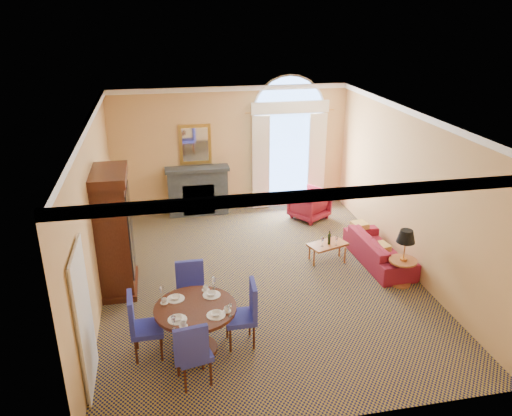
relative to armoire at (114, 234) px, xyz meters
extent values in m
plane|color=#13153C|center=(2.72, -0.20, -1.13)|extent=(7.50, 7.50, 0.00)
cube|color=#E4B16C|center=(2.72, 3.55, 0.47)|extent=(6.00, 0.04, 3.20)
cube|color=#E4B16C|center=(-0.28, -0.20, 0.47)|extent=(0.04, 7.50, 3.20)
cube|color=#E4B16C|center=(5.72, -0.20, 0.47)|extent=(0.04, 7.50, 3.20)
cube|color=white|center=(2.72, -0.20, 2.07)|extent=(6.00, 7.50, 0.04)
cube|color=white|center=(2.72, -0.20, 2.01)|extent=(6.00, 7.50, 0.12)
cube|color=white|center=(-0.24, -2.60, -0.10)|extent=(0.08, 0.90, 2.06)
cube|color=#3A4145|center=(1.82, 3.35, -0.53)|extent=(1.50, 0.40, 1.20)
cube|color=#3A4145|center=(1.82, 3.32, 0.11)|extent=(1.60, 0.46, 0.08)
cube|color=gold|center=(1.82, 3.52, 0.67)|extent=(0.80, 0.04, 1.00)
cube|color=white|center=(1.82, 3.50, 0.67)|extent=(0.64, 0.02, 0.84)
cube|color=white|center=(4.22, 3.53, 0.12)|extent=(1.90, 0.04, 2.50)
cube|color=#7EA1D4|center=(4.22, 3.52, 0.12)|extent=(1.70, 0.02, 2.30)
cylinder|color=white|center=(4.22, 3.53, 1.37)|extent=(1.90, 0.04, 1.90)
cube|color=#F3E9CE|center=(3.47, 3.41, 0.12)|extent=(0.45, 0.06, 2.45)
cube|color=#F3E9CE|center=(4.97, 3.41, 0.12)|extent=(0.45, 0.06, 2.45)
cube|color=#F3E9CE|center=(4.22, 3.41, 1.52)|extent=(2.00, 0.08, 0.30)
cube|color=#38170C|center=(0.00, 0.00, -0.04)|extent=(0.60, 1.08, 2.17)
cube|color=#38170C|center=(0.00, 0.00, 1.12)|extent=(0.67, 1.19, 0.17)
cube|color=#38170C|center=(0.00, 0.00, -1.07)|extent=(0.67, 1.19, 0.11)
cylinder|color=#38170C|center=(1.29, -2.18, -0.36)|extent=(1.25, 1.25, 0.05)
cylinder|color=#38170C|center=(1.29, -2.18, -0.76)|extent=(0.17, 0.17, 0.74)
cylinder|color=#38170C|center=(1.29, -2.18, -1.10)|extent=(0.63, 0.63, 0.06)
cylinder|color=white|center=(1.57, -1.90, -0.33)|extent=(0.28, 0.28, 0.01)
imported|color=white|center=(1.57, -1.90, -0.31)|extent=(0.15, 0.15, 0.04)
imported|color=white|center=(1.49, -1.73, -0.30)|extent=(0.09, 0.09, 0.07)
cylinder|color=white|center=(1.01, -1.90, -0.33)|extent=(0.28, 0.28, 0.01)
imported|color=white|center=(1.01, -1.90, -0.31)|extent=(0.15, 0.15, 0.04)
imported|color=white|center=(0.83, -1.98, -0.30)|extent=(0.09, 0.09, 0.07)
cylinder|color=white|center=(1.01, -2.46, -0.33)|extent=(0.28, 0.28, 0.01)
imported|color=white|center=(1.01, -2.46, -0.31)|extent=(0.15, 0.15, 0.04)
imported|color=white|center=(1.08, -2.64, -0.30)|extent=(0.09, 0.09, 0.07)
cylinder|color=white|center=(1.57, -2.46, -0.33)|extent=(0.28, 0.28, 0.01)
imported|color=white|center=(1.57, -2.46, -0.31)|extent=(0.15, 0.15, 0.04)
imported|color=white|center=(1.74, -2.39, -0.30)|extent=(0.09, 0.09, 0.07)
cube|color=#282D9E|center=(1.28, -1.42, -0.66)|extent=(0.56, 0.56, 0.08)
cube|color=#282D9E|center=(1.28, -1.21, -0.35)|extent=(0.47, 0.08, 0.56)
cylinder|color=#38170C|center=(1.50, -1.28, -0.91)|extent=(0.04, 0.04, 0.43)
cylinder|color=#38170C|center=(1.14, -1.20, -0.91)|extent=(0.04, 0.04, 0.43)
cylinder|color=#38170C|center=(1.42, -1.64, -0.91)|extent=(0.04, 0.04, 0.43)
cylinder|color=#38170C|center=(1.06, -1.56, -0.91)|extent=(0.04, 0.04, 0.43)
cube|color=#282D9E|center=(1.19, -2.86, -0.66)|extent=(0.56, 0.56, 0.08)
cube|color=#282D9E|center=(1.16, -3.07, -0.35)|extent=(0.48, 0.14, 0.56)
cylinder|color=#38170C|center=(1.05, -3.08, -0.91)|extent=(0.04, 0.04, 0.43)
cylinder|color=#38170C|center=(1.41, -3.00, -0.91)|extent=(0.04, 0.04, 0.43)
cylinder|color=#38170C|center=(0.97, -2.72, -0.91)|extent=(0.04, 0.04, 0.43)
cylinder|color=#38170C|center=(1.33, -2.64, -0.91)|extent=(0.04, 0.04, 0.43)
cube|color=#282D9E|center=(1.98, -2.14, -0.66)|extent=(0.48, 0.48, 0.08)
cube|color=#282D9E|center=(2.19, -2.13, -0.35)|extent=(0.10, 0.48, 0.56)
cylinder|color=#38170C|center=(2.16, -2.33, -0.91)|extent=(0.04, 0.04, 0.43)
cylinder|color=#38170C|center=(2.16, -1.96, -0.91)|extent=(0.04, 0.04, 0.43)
cylinder|color=#38170C|center=(1.79, -2.32, -0.91)|extent=(0.04, 0.04, 0.43)
cylinder|color=#38170C|center=(1.79, -1.95, -0.91)|extent=(0.04, 0.04, 0.43)
cube|color=#282D9E|center=(0.56, -2.15, -0.66)|extent=(0.47, 0.47, 0.08)
cube|color=#282D9E|center=(0.34, -2.14, -0.35)|extent=(0.09, 0.48, 0.56)
cylinder|color=#38170C|center=(0.37, -1.96, -0.91)|extent=(0.04, 0.04, 0.43)
cylinder|color=#38170C|center=(0.37, -2.33, -0.91)|extent=(0.04, 0.04, 0.43)
cylinder|color=#38170C|center=(0.74, -1.96, -0.91)|extent=(0.04, 0.04, 0.43)
cylinder|color=#38170C|center=(0.74, -2.33, -0.91)|extent=(0.04, 0.04, 0.43)
imported|color=maroon|center=(5.27, -0.03, -0.84)|extent=(0.86, 2.01, 0.58)
imported|color=maroon|center=(4.53, 2.52, -0.75)|extent=(1.12, 1.13, 0.75)
cube|color=#AA5F33|center=(4.23, 0.24, -0.75)|extent=(0.89, 0.67, 0.04)
cylinder|color=#AA5F33|center=(3.90, 0.08, -0.95)|extent=(0.04, 0.04, 0.35)
cylinder|color=#AA5F33|center=(4.57, 0.08, -0.95)|extent=(0.04, 0.04, 0.35)
cylinder|color=#AA5F33|center=(3.90, 0.40, -0.95)|extent=(0.04, 0.04, 0.35)
cylinder|color=#AA5F33|center=(4.57, 0.40, -0.95)|extent=(0.04, 0.04, 0.35)
cylinder|color=#AA5F33|center=(5.32, -0.96, -0.62)|extent=(0.53, 0.53, 0.04)
cylinder|color=#AA5F33|center=(5.32, -0.96, -0.88)|extent=(0.07, 0.07, 0.49)
cylinder|color=#AA5F33|center=(5.32, -0.96, -1.11)|extent=(0.39, 0.39, 0.04)
camera|label=1|loc=(0.93, -8.63, 3.88)|focal=35.00mm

